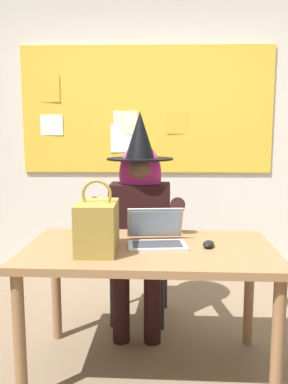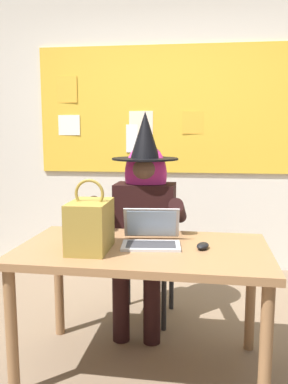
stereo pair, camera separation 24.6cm
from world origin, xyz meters
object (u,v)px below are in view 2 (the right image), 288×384
object	(u,v)px
person_costumed	(144,209)
laptop	(151,236)
handbag	(90,225)
chair_at_desk	(147,246)
computer_mouse	(203,246)
desk_main	(143,262)

from	to	relation	value
person_costumed	laptop	size ratio (longest dim) A/B	4.36
handbag	laptop	bearing A→B (deg)	26.08
person_costumed	chair_at_desk	bearing A→B (deg)	177.13
chair_at_desk	computer_mouse	world-z (taller)	chair_at_desk
desk_main	laptop	distance (m)	0.15
desk_main	handbag	xyz separation A→B (m)	(-0.27, -0.09, 0.22)
person_costumed	computer_mouse	world-z (taller)	person_costumed
computer_mouse	handbag	size ratio (longest dim) A/B	0.28
computer_mouse	handbag	xyz separation A→B (m)	(-0.59, -0.09, 0.12)
person_costumed	handbag	bearing A→B (deg)	-13.59
laptop	computer_mouse	distance (m)	0.29
chair_at_desk	laptop	xyz separation A→B (m)	(0.10, -0.69, 0.25)
person_costumed	handbag	xyz separation A→B (m)	(-0.19, -0.72, 0.05)
chair_at_desk	handbag	size ratio (longest dim) A/B	2.40
person_costumed	handbag	size ratio (longest dim) A/B	3.92
chair_at_desk	person_costumed	bearing A→B (deg)	1.10
laptop	desk_main	bearing A→B (deg)	-130.01
person_costumed	laptop	distance (m)	0.58
chair_at_desk	handbag	xyz separation A→B (m)	(-0.20, -0.84, 0.34)
computer_mouse	laptop	bearing A→B (deg)	-174.22
chair_at_desk	laptop	world-z (taller)	laptop
chair_at_desk	laptop	size ratio (longest dim) A/B	2.67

